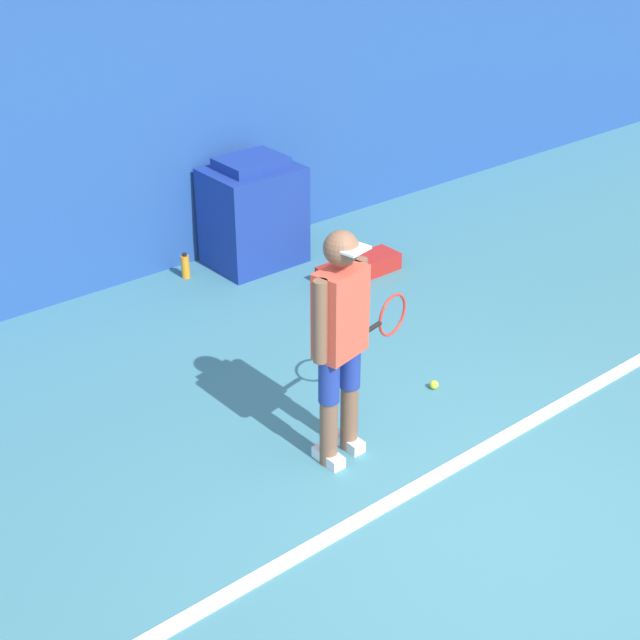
{
  "coord_description": "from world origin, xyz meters",
  "views": [
    {
      "loc": [
        -3.37,
        -2.53,
        3.7
      ],
      "look_at": [
        -0.22,
        1.34,
        0.95
      ],
      "focal_mm": 50.0,
      "sensor_mm": 36.0,
      "label": 1
    }
  ],
  "objects_px": {
    "tennis_ball": "(434,385)",
    "tennis_player": "(341,337)",
    "water_bottle": "(185,266)",
    "covered_chair": "(253,214)",
    "equipment_bag": "(359,268)"
  },
  "relations": [
    {
      "from": "tennis_player",
      "to": "equipment_bag",
      "type": "bearing_deg",
      "value": 34.26
    },
    {
      "from": "equipment_bag",
      "to": "water_bottle",
      "type": "xyz_separation_m",
      "value": [
        -1.29,
        1.01,
        0.03
      ]
    },
    {
      "from": "covered_chair",
      "to": "equipment_bag",
      "type": "bearing_deg",
      "value": -56.9
    },
    {
      "from": "tennis_player",
      "to": "covered_chair",
      "type": "height_order",
      "value": "tennis_player"
    },
    {
      "from": "equipment_bag",
      "to": "tennis_ball",
      "type": "bearing_deg",
      "value": -114.92
    },
    {
      "from": "tennis_ball",
      "to": "equipment_bag",
      "type": "bearing_deg",
      "value": 65.08
    },
    {
      "from": "equipment_bag",
      "to": "water_bottle",
      "type": "height_order",
      "value": "water_bottle"
    },
    {
      "from": "tennis_ball",
      "to": "covered_chair",
      "type": "relative_size",
      "value": 0.06
    },
    {
      "from": "tennis_ball",
      "to": "tennis_player",
      "type": "bearing_deg",
      "value": -171.46
    },
    {
      "from": "covered_chair",
      "to": "water_bottle",
      "type": "bearing_deg",
      "value": 170.21
    },
    {
      "from": "water_bottle",
      "to": "covered_chair",
      "type": "bearing_deg",
      "value": -9.79
    },
    {
      "from": "tennis_player",
      "to": "tennis_ball",
      "type": "xyz_separation_m",
      "value": [
        1.07,
        0.16,
        -0.87
      ]
    },
    {
      "from": "equipment_bag",
      "to": "tennis_player",
      "type": "bearing_deg",
      "value": -134.0
    },
    {
      "from": "tennis_player",
      "to": "covered_chair",
      "type": "distance_m",
      "value": 3.19
    },
    {
      "from": "tennis_player",
      "to": "equipment_bag",
      "type": "xyz_separation_m",
      "value": [
        1.91,
        1.98,
        -0.83
      ]
    }
  ]
}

